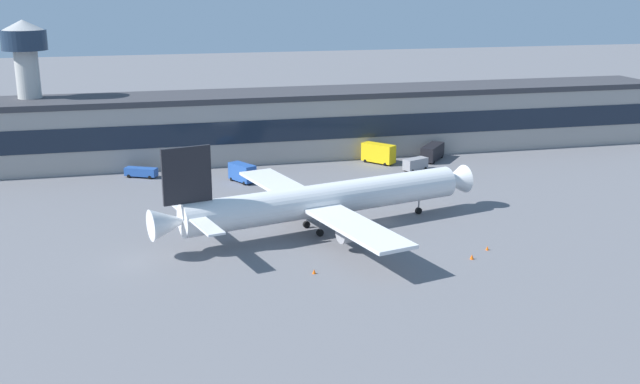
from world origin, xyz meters
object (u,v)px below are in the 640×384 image
traffic_cone_1 (314,271)px  traffic_cone_2 (487,248)px  airliner (321,200)px  traffic_cone_0 (472,257)px  catering_truck (379,153)px  crew_van (415,164)px  fuel_truck (432,152)px  control_tower (28,76)px  belt_loader (142,172)px  stair_truck (242,172)px

traffic_cone_1 → traffic_cone_2: 26.43m
airliner → traffic_cone_0: bearing=-44.5°
catering_truck → traffic_cone_0: catering_truck is taller
crew_van → fuel_truck: 10.26m
control_tower → traffic_cone_1: 85.81m
crew_van → belt_loader: crew_van is taller
catering_truck → belt_loader: catering_truck is taller
airliner → traffic_cone_2: airliner is taller
stair_truck → traffic_cone_0: (25.05, -49.13, -1.62)m
belt_loader → traffic_cone_1: size_ratio=10.58×
airliner → traffic_cone_1: (-5.18, -17.00, -4.59)m
fuel_truck → traffic_cone_1: bearing=-125.0°
belt_loader → traffic_cone_1: (21.17, -57.16, -0.84)m
stair_truck → belt_loader: stair_truck is taller
crew_van → belt_loader: size_ratio=0.85×
traffic_cone_1 → stair_truck: bearing=92.9°
control_tower → crew_van: control_tower is taller
stair_truck → crew_van: (35.52, 0.33, -0.52)m
catering_truck → traffic_cone_2: 54.57m
airliner → traffic_cone_2: size_ratio=89.37×
traffic_cone_0 → traffic_cone_2: (3.73, 2.85, -0.06)m
belt_loader → traffic_cone_0: (43.72, -57.24, -0.80)m
stair_truck → fuel_truck: 43.09m
control_tower → catering_truck: control_tower is taller
airliner → control_tower: (-47.50, 55.33, 13.86)m
airliner → catering_truck: airliner is taller
stair_truck → crew_van: size_ratio=1.14×
catering_truck → fuel_truck: bearing=-1.2°
airliner → catering_truck: (22.73, 40.28, -2.61)m
crew_van → traffic_cone_2: (-6.74, -46.61, -1.16)m
control_tower → fuel_truck: control_tower is taller
traffic_cone_2 → belt_loader: bearing=131.1°
fuel_truck → traffic_cone_2: fuel_truck is taller
control_tower → traffic_cone_0: 98.95m
belt_loader → traffic_cone_1: bearing=-69.7°
stair_truck → belt_loader: (-18.67, 8.11, -0.83)m
crew_van → catering_truck: (-5.12, 7.90, 0.83)m
belt_loader → traffic_cone_2: bearing=-48.9°
crew_van → traffic_cone_0: 50.57m
airliner → control_tower: bearing=130.7°
airliner → crew_van: (27.85, 32.37, -3.45)m
airliner → traffic_cone_2: (21.10, -14.23, -4.60)m
control_tower → stair_truck: size_ratio=4.66×
airliner → crew_van: bearing=49.3°
belt_loader → control_tower: bearing=144.4°
crew_van → traffic_cone_1: crew_van is taller
airliner → fuel_truck: bearing=49.1°
control_tower → crew_van: (75.35, -22.95, -17.31)m
traffic_cone_2 → catering_truck: bearing=88.3°
crew_van → catering_truck: catering_truck is taller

